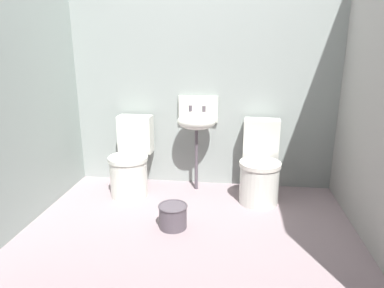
{
  "coord_description": "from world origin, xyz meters",
  "views": [
    {
      "loc": [
        0.35,
        -2.46,
        1.51
      ],
      "look_at": [
        0.0,
        0.29,
        0.7
      ],
      "focal_mm": 31.98,
      "sensor_mm": 36.0,
      "label": 1
    }
  ],
  "objects_px": {
    "toilet_right": "(260,169)",
    "toilet_left": "(131,163)",
    "bucket": "(173,216)",
    "sink": "(197,120)"
  },
  "relations": [
    {
      "from": "toilet_left",
      "to": "toilet_right",
      "type": "height_order",
      "value": "same"
    },
    {
      "from": "toilet_right",
      "to": "sink",
      "type": "distance_m",
      "value": 0.81
    },
    {
      "from": "toilet_right",
      "to": "toilet_left",
      "type": "bearing_deg",
      "value": 3.84
    },
    {
      "from": "toilet_right",
      "to": "sink",
      "type": "xyz_separation_m",
      "value": [
        -0.65,
        0.19,
        0.43
      ]
    },
    {
      "from": "toilet_right",
      "to": "sink",
      "type": "bearing_deg",
      "value": -12.19
    },
    {
      "from": "toilet_left",
      "to": "toilet_right",
      "type": "distance_m",
      "value": 1.32
    },
    {
      "from": "toilet_right",
      "to": "bucket",
      "type": "xyz_separation_m",
      "value": [
        -0.76,
        -0.68,
        -0.21
      ]
    },
    {
      "from": "toilet_right",
      "to": "sink",
      "type": "height_order",
      "value": "sink"
    },
    {
      "from": "toilet_left",
      "to": "bucket",
      "type": "bearing_deg",
      "value": 130.11
    },
    {
      "from": "sink",
      "to": "bucket",
      "type": "bearing_deg",
      "value": -96.75
    }
  ]
}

